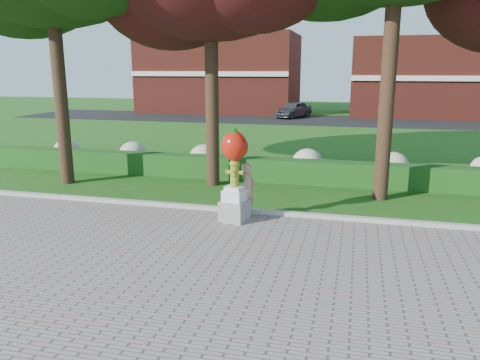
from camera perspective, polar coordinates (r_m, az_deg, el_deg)
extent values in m
plane|color=#225415|center=(10.10, -2.61, -9.16)|extent=(100.00, 100.00, 0.00)
cube|color=#ADADA5|center=(12.80, 1.26, -3.87)|extent=(40.00, 0.18, 0.15)
cube|color=#134514|center=(16.52, 4.37, 1.20)|extent=(24.00, 0.70, 0.80)
ellipsoid|color=beige|center=(20.85, -20.30, 3.37)|extent=(1.10, 1.10, 0.99)
ellipsoid|color=beige|center=(19.33, -12.91, 3.13)|extent=(1.10, 1.10, 0.99)
ellipsoid|color=beige|center=(18.17, -4.44, 2.79)|extent=(1.10, 1.10, 0.99)
ellipsoid|color=beige|center=(17.33, 8.21, 2.18)|extent=(1.10, 1.10, 0.99)
ellipsoid|color=beige|center=(17.29, 18.14, 1.62)|extent=(1.10, 1.10, 0.99)
cube|color=black|center=(37.23, 9.98, 7.19)|extent=(50.00, 8.00, 0.02)
cube|color=maroon|center=(44.77, -2.40, 12.86)|extent=(14.00, 8.00, 7.00)
cube|color=maroon|center=(43.25, 21.64, 11.54)|extent=(12.00, 8.00, 6.40)
cylinder|color=black|center=(16.99, -21.13, 10.77)|extent=(0.44, 0.44, 6.72)
cylinder|color=black|center=(15.67, -3.44, 10.45)|extent=(0.44, 0.44, 6.16)
cylinder|color=black|center=(14.45, 17.64, 11.85)|extent=(0.44, 0.44, 7.28)
cube|color=gray|center=(12.13, -0.64, -3.74)|extent=(0.77, 0.77, 0.52)
cube|color=silver|center=(12.01, -0.65, -1.88)|extent=(0.62, 0.62, 0.29)
cube|color=silver|center=(11.96, -0.65, -0.97)|extent=(0.50, 0.50, 0.10)
cylinder|color=olive|center=(11.88, -0.66, 0.64)|extent=(0.23, 0.23, 0.58)
ellipsoid|color=olive|center=(11.82, -0.66, 2.03)|extent=(0.27, 0.27, 0.19)
cylinder|color=olive|center=(11.91, -1.43, 0.98)|extent=(0.13, 0.11, 0.11)
cylinder|color=olive|center=(11.83, 0.13, 0.90)|extent=(0.13, 0.11, 0.11)
cylinder|color=olive|center=(11.72, -0.85, 0.78)|extent=(0.13, 0.13, 0.13)
cylinder|color=olive|center=(11.81, -0.66, 2.42)|extent=(0.08, 0.08, 0.05)
ellipsoid|color=#B11909|center=(11.74, -0.67, 4.17)|extent=(0.65, 0.59, 0.76)
ellipsoid|color=#B11909|center=(11.80, -1.55, 4.11)|extent=(0.32, 0.32, 0.48)
ellipsoid|color=#B11909|center=(11.70, 0.23, 4.04)|extent=(0.32, 0.32, 0.48)
cylinder|color=#125114|center=(11.69, -0.67, 5.99)|extent=(0.10, 0.10, 0.13)
ellipsoid|color=#125114|center=(11.69, -0.67, 5.84)|extent=(0.25, 0.25, 0.08)
imported|color=tan|center=(12.23, 1.01, -1.30)|extent=(0.46, 0.60, 1.46)
imported|color=#3D3F44|center=(38.79, 6.52, 8.55)|extent=(3.01, 4.18, 1.32)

